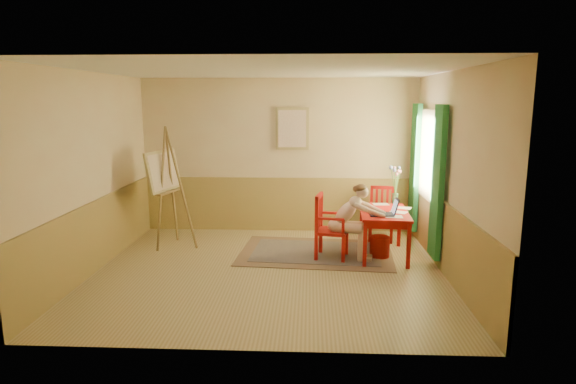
{
  "coord_description": "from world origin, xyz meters",
  "views": [
    {
      "loc": [
        0.58,
        -6.59,
        2.41
      ],
      "look_at": [
        0.25,
        0.55,
        1.05
      ],
      "focal_mm": 30.25,
      "sensor_mm": 36.0,
      "label": 1
    }
  ],
  "objects_px": {
    "easel": "(166,176)",
    "chair_back": "(381,214)",
    "figure": "(351,218)",
    "table": "(384,217)",
    "laptop": "(386,212)",
    "chair_left": "(329,227)"
  },
  "relations": [
    {
      "from": "easel",
      "to": "chair_back",
      "type": "bearing_deg",
      "value": 8.4
    },
    {
      "from": "figure",
      "to": "laptop",
      "type": "distance_m",
      "value": 0.53
    },
    {
      "from": "chair_back",
      "to": "figure",
      "type": "distance_m",
      "value": 1.3
    },
    {
      "from": "figure",
      "to": "laptop",
      "type": "relative_size",
      "value": 2.78
    },
    {
      "from": "chair_back",
      "to": "figure",
      "type": "height_order",
      "value": "figure"
    },
    {
      "from": "table",
      "to": "easel",
      "type": "relative_size",
      "value": 0.62
    },
    {
      "from": "table",
      "to": "easel",
      "type": "bearing_deg",
      "value": 173.54
    },
    {
      "from": "chair_left",
      "to": "chair_back",
      "type": "height_order",
      "value": "chair_left"
    },
    {
      "from": "table",
      "to": "chair_back",
      "type": "xyz_separation_m",
      "value": [
        0.1,
        0.93,
        -0.17
      ]
    },
    {
      "from": "figure",
      "to": "chair_left",
      "type": "bearing_deg",
      "value": 170.86
    },
    {
      "from": "chair_left",
      "to": "chair_back",
      "type": "relative_size",
      "value": 1.08
    },
    {
      "from": "easel",
      "to": "laptop",
      "type": "bearing_deg",
      "value": -10.55
    },
    {
      "from": "easel",
      "to": "chair_left",
      "type": "bearing_deg",
      "value": -11.43
    },
    {
      "from": "chair_back",
      "to": "laptop",
      "type": "bearing_deg",
      "value": -95.49
    },
    {
      "from": "figure",
      "to": "chair_back",
      "type": "bearing_deg",
      "value": 61.0
    },
    {
      "from": "table",
      "to": "chair_back",
      "type": "distance_m",
      "value": 0.95
    },
    {
      "from": "table",
      "to": "chair_left",
      "type": "height_order",
      "value": "chair_left"
    },
    {
      "from": "table",
      "to": "laptop",
      "type": "bearing_deg",
      "value": -93.27
    },
    {
      "from": "laptop",
      "to": "chair_back",
      "type": "bearing_deg",
      "value": 84.51
    },
    {
      "from": "chair_left",
      "to": "easel",
      "type": "distance_m",
      "value": 2.8
    },
    {
      "from": "table",
      "to": "chair_back",
      "type": "relative_size",
      "value": 1.33
    },
    {
      "from": "chair_left",
      "to": "figure",
      "type": "relative_size",
      "value": 0.85
    }
  ]
}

